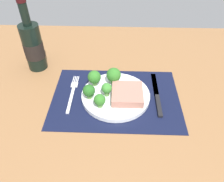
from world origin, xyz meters
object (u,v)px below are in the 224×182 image
at_px(fork, 73,93).
at_px(knife, 157,96).
at_px(wine_bottle, 33,46).
at_px(plate, 116,95).
at_px(steak, 127,94).

relative_size(fork, knife, 0.83).
bearing_deg(fork, wine_bottle, 136.73).
bearing_deg(fork, plate, -5.05).
distance_m(plate, fork, 0.15).
xyz_separation_m(knife, wine_bottle, (-0.46, 0.17, 0.09)).
relative_size(knife, wine_bottle, 0.82).
xyz_separation_m(fork, wine_bottle, (-0.17, 0.16, 0.09)).
height_order(plate, steak, steak).
xyz_separation_m(plate, steak, (0.04, -0.01, 0.02)).
xyz_separation_m(plate, wine_bottle, (-0.32, 0.17, 0.09)).
xyz_separation_m(plate, fork, (-0.15, 0.01, -0.01)).
xyz_separation_m(plate, knife, (0.14, 0.01, -0.00)).
distance_m(fork, knife, 0.30).
bearing_deg(knife, wine_bottle, 159.42).
distance_m(fork, wine_bottle, 0.25).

